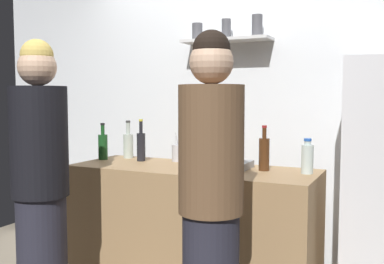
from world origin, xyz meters
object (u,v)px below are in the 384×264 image
(person_blonde, at_px, (41,187))
(wine_bottle_amber_glass, at_px, (264,153))
(wine_bottle_pale_glass, at_px, (128,144))
(wine_bottle_green_glass, at_px, (103,146))
(baking_pan, at_px, (226,164))
(wine_bottle_dark_glass, at_px, (141,145))
(water_bottle_plastic, at_px, (307,158))
(person_brown_jacket, at_px, (211,202))
(utensil_holder, at_px, (178,153))

(person_blonde, bearing_deg, wine_bottle_amber_glass, 160.26)
(wine_bottle_pale_glass, bearing_deg, wine_bottle_green_glass, -131.01)
(baking_pan, xyz_separation_m, wine_bottle_dark_glass, (-0.71, 0.03, 0.10))
(baking_pan, distance_m, person_blonde, 1.23)
(wine_bottle_green_glass, distance_m, person_blonde, 0.88)
(wine_bottle_green_glass, bearing_deg, water_bottle_plastic, 1.45)
(wine_bottle_amber_glass, distance_m, wine_bottle_green_glass, 1.30)
(baking_pan, bearing_deg, water_bottle_plastic, 1.17)
(wine_bottle_green_glass, bearing_deg, wine_bottle_pale_glass, 48.99)
(wine_bottle_dark_glass, xyz_separation_m, person_blonde, (-0.15, -0.91, -0.17))
(person_blonde, bearing_deg, person_brown_jacket, 127.15)
(wine_bottle_amber_glass, xyz_separation_m, wine_bottle_green_glass, (-1.30, -0.03, -0.01))
(wine_bottle_pale_glass, bearing_deg, baking_pan, -8.08)
(utensil_holder, distance_m, person_blonde, 1.11)
(utensil_holder, bearing_deg, wine_bottle_amber_glass, -10.51)
(wine_bottle_dark_glass, xyz_separation_m, person_brown_jacket, (0.94, -0.82, -0.17))
(wine_bottle_dark_glass, bearing_deg, person_brown_jacket, -41.03)
(utensil_holder, distance_m, wine_bottle_pale_glass, 0.45)
(wine_bottle_green_glass, relative_size, water_bottle_plastic, 1.26)
(wine_bottle_amber_glass, bearing_deg, wine_bottle_green_glass, -178.49)
(baking_pan, xyz_separation_m, wine_bottle_green_glass, (-1.03, -0.03, 0.08))
(wine_bottle_amber_glass, distance_m, person_brown_jacket, 0.81)
(wine_bottle_green_glass, relative_size, person_blonde, 0.16)
(wine_bottle_green_glass, relative_size, person_brown_jacket, 0.16)
(baking_pan, height_order, wine_bottle_green_glass, wine_bottle_green_glass)
(wine_bottle_amber_glass, relative_size, wine_bottle_green_glass, 1.06)
(wine_bottle_amber_glass, height_order, wine_bottle_pale_glass, same)
(baking_pan, bearing_deg, person_blonde, -134.25)
(baking_pan, height_order, wine_bottle_dark_glass, wine_bottle_dark_glass)
(baking_pan, relative_size, wine_bottle_amber_glass, 1.12)
(wine_bottle_amber_glass, xyz_separation_m, wine_bottle_dark_glass, (-0.99, 0.02, 0.00))
(baking_pan, relative_size, utensil_holder, 1.52)
(person_blonde, bearing_deg, wine_bottle_green_glass, -136.36)
(wine_bottle_pale_glass, relative_size, water_bottle_plastic, 1.33)
(wine_bottle_pale_glass, relative_size, wine_bottle_green_glass, 1.05)
(wine_bottle_amber_glass, distance_m, wine_bottle_dark_glass, 0.99)
(wine_bottle_dark_glass, distance_m, person_blonde, 0.94)
(wine_bottle_amber_glass, height_order, water_bottle_plastic, wine_bottle_amber_glass)
(baking_pan, xyz_separation_m, wine_bottle_pale_glass, (-0.89, 0.13, 0.09))
(water_bottle_plastic, height_order, person_brown_jacket, person_brown_jacket)
(wine_bottle_dark_glass, height_order, person_brown_jacket, person_brown_jacket)
(wine_bottle_dark_glass, bearing_deg, water_bottle_plastic, -0.79)
(wine_bottle_amber_glass, relative_size, wine_bottle_pale_glass, 1.00)
(wine_bottle_amber_glass, height_order, wine_bottle_dark_glass, wine_bottle_dark_glass)
(wine_bottle_amber_glass, bearing_deg, wine_bottle_dark_glass, 178.65)
(wine_bottle_green_glass, bearing_deg, wine_bottle_dark_glass, 10.26)
(wine_bottle_green_glass, bearing_deg, baking_pan, 1.60)
(wine_bottle_dark_glass, height_order, wine_bottle_green_glass, wine_bottle_dark_glass)
(baking_pan, distance_m, water_bottle_plastic, 0.57)
(utensil_holder, xyz_separation_m, wine_bottle_amber_glass, (0.72, -0.13, 0.05))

